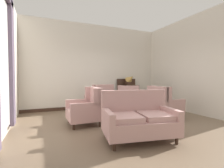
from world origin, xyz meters
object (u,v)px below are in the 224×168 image
object	(u,v)px
coffee_table	(122,106)
settee	(138,119)
porcelain_vase	(122,98)
side_table	(146,101)
armchair_back_corner	(100,100)
armchair_far_left	(87,108)
armchair_near_window	(129,100)
armchair_near_sideboard	(163,104)
gramophone	(130,79)
sideboard	(128,94)

from	to	relation	value
coffee_table	settee	size ratio (longest dim) A/B	0.58
porcelain_vase	side_table	world-z (taller)	porcelain_vase
armchair_back_corner	armchair_far_left	world-z (taller)	armchair_back_corner
armchair_near_window	armchair_near_sideboard	xyz separation A→B (m)	(0.50, -1.25, -0.00)
settee	armchair_back_corner	size ratio (longest dim) A/B	1.52
armchair_back_corner	armchair_near_sideboard	distance (m)	2.15
armchair_back_corner	armchair_near_sideboard	xyz separation A→B (m)	(1.54, -1.51, -0.01)
armchair_near_window	side_table	distance (m)	0.62
gramophone	armchair_near_sideboard	bearing A→B (deg)	-90.01
porcelain_vase	side_table	size ratio (longest dim) A/B	0.46
porcelain_vase	gramophone	xyz separation A→B (m)	(1.32, 1.84, 0.52)
armchair_back_corner	porcelain_vase	bearing A→B (deg)	83.50
porcelain_vase	coffee_table	bearing A→B (deg)	56.85
armchair_back_corner	side_table	world-z (taller)	armchair_back_corner
armchair_near_sideboard	side_table	world-z (taller)	armchair_near_sideboard
side_table	porcelain_vase	bearing A→B (deg)	-152.75
armchair_near_window	sideboard	world-z (taller)	sideboard
sideboard	gramophone	xyz separation A→B (m)	(0.05, -0.09, 0.63)
armchair_near_window	gramophone	size ratio (longest dim) A/B	2.18
armchair_near_sideboard	sideboard	xyz separation A→B (m)	(-0.05, 2.15, 0.10)
porcelain_vase	armchair_near_sideboard	bearing A→B (deg)	-9.36
settee	gramophone	world-z (taller)	gramophone
side_table	gramophone	xyz separation A→B (m)	(-0.02, 1.14, 0.76)
armchair_far_left	coffee_table	bearing A→B (deg)	91.96
armchair_back_corner	armchair_far_left	bearing A→B (deg)	41.51
porcelain_vase	armchair_back_corner	bearing A→B (deg)	99.30
coffee_table	armchair_far_left	xyz separation A→B (m)	(-1.06, -0.04, 0.00)
armchair_back_corner	sideboard	size ratio (longest dim) A/B	0.84
porcelain_vase	armchair_near_sideboard	xyz separation A→B (m)	(1.32, -0.22, -0.22)
armchair_back_corner	gramophone	bearing A→B (deg)	-176.18
armchair_near_window	armchair_far_left	bearing A→B (deg)	63.20
porcelain_vase	armchair_far_left	bearing A→B (deg)	179.86
armchair_back_corner	sideboard	distance (m)	1.62
porcelain_vase	gramophone	size ratio (longest dim) A/B	0.59
settee	armchair_near_sideboard	size ratio (longest dim) A/B	1.56
coffee_table	gramophone	distance (m)	2.34
armchair_far_left	side_table	world-z (taller)	armchair_far_left
coffee_table	armchair_near_window	distance (m)	1.28
side_table	armchair_far_left	bearing A→B (deg)	-163.84
settee	armchair_back_corner	xyz separation A→B (m)	(0.15, 2.75, 0.03)
coffee_table	armchair_near_sideboard	bearing A→B (deg)	-11.22
armchair_back_corner	armchair_far_left	distance (m)	1.53
armchair_back_corner	side_table	distance (m)	1.67
armchair_back_corner	sideboard	xyz separation A→B (m)	(1.49, 0.64, 0.09)
armchair_near_window	side_table	bearing A→B (deg)	-179.16
coffee_table	sideboard	bearing A→B (deg)	56.49
porcelain_vase	armchair_far_left	size ratio (longest dim) A/B	0.32
armchair_back_corner	sideboard	bearing A→B (deg)	-172.62
armchair_near_sideboard	gramophone	world-z (taller)	gramophone
armchair_near_window	side_table	world-z (taller)	armchair_near_window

